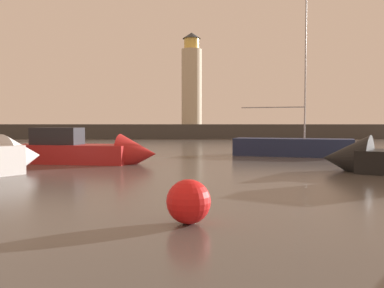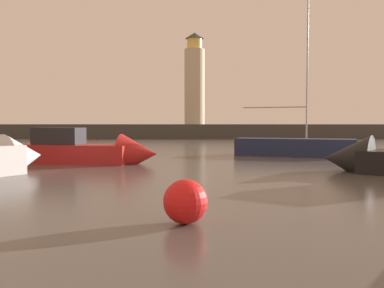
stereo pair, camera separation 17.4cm
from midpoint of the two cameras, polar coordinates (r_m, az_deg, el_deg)
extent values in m
plane|color=#4C4742|center=(35.68, -2.18, -1.13)|extent=(220.00, 220.00, 0.00)
cube|color=#423F3D|center=(69.89, -0.46, 1.76)|extent=(65.67, 6.82, 2.30)
cylinder|color=beige|center=(70.12, 0.42, 7.78)|extent=(3.34, 3.34, 12.41)
cylinder|color=#F2CC59|center=(71.08, 0.42, 13.47)|extent=(2.51, 2.51, 1.74)
cone|color=#33383D|center=(71.34, 0.42, 14.55)|extent=(3.01, 3.01, 0.99)
cube|color=#B21E1E|center=(26.95, -15.50, -1.29)|extent=(7.38, 3.55, 1.15)
cone|color=#B21E1E|center=(25.41, -7.02, -1.32)|extent=(2.58, 2.70, 2.38)
cube|color=#232328|center=(27.36, -17.51, 1.05)|extent=(3.14, 2.07, 1.05)
cone|color=black|center=(23.10, 20.58, -1.91)|extent=(3.33, 3.38, 2.52)
cone|color=white|center=(23.12, -21.83, -1.56)|extent=(3.13, 3.08, 2.32)
cube|color=#1E284C|center=(32.42, 13.91, -0.44)|extent=(9.00, 4.87, 1.32)
cylinder|color=#B7B7BC|center=(32.75, 15.62, 12.27)|extent=(0.12, 0.12, 13.15)
cylinder|color=#B7B7BC|center=(32.56, 11.29, 4.93)|extent=(4.59, 1.54, 0.09)
sphere|color=red|center=(10.32, -0.43, -7.85)|extent=(1.10, 1.10, 1.10)
camera|label=1|loc=(0.09, -89.73, 0.01)|focal=39.16mm
camera|label=2|loc=(0.09, 90.27, -0.01)|focal=39.16mm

